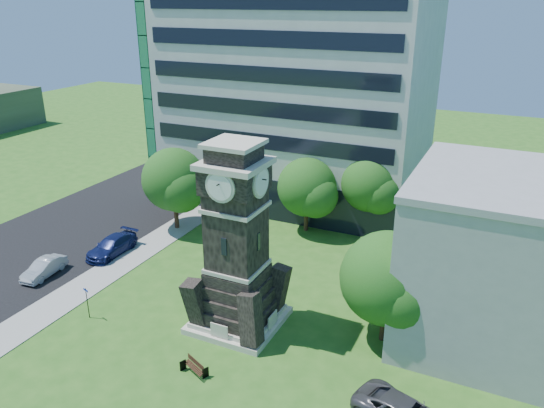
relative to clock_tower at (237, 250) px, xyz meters
The scene contains 14 objects.
ground 6.39m from the clock_tower, 146.32° to the right, with size 160.00×160.00×0.00m, color #295D1A.
sidewalk 13.88m from the clock_tower, 166.50° to the left, with size 3.00×70.00×0.06m, color gray.
street 21.86m from the clock_tower, behind, with size 14.00×80.00×0.02m, color black.
clock_tower is the anchor object (origin of this frame).
office_tall 26.21m from the clock_tower, 104.57° to the left, with size 26.20×15.11×28.60m.
office_low 18.00m from the clock_tower, 19.48° to the left, with size 15.20×12.20×10.40m.
car_street_mid 17.11m from the clock_tower, behind, with size 1.35×3.87×1.28m, color #ABAFB3.
car_street_north 15.59m from the clock_tower, 163.34° to the left, with size 2.02×4.97×1.44m, color #111A4D.
park_bench 7.29m from the clock_tower, 88.44° to the right, with size 1.60×0.43×0.83m.
street_sign 10.74m from the clock_tower, 158.03° to the right, with size 0.53×0.05×2.22m.
tree_nw 16.60m from the clock_tower, 138.59° to the left, with size 6.25×5.68×7.58m.
tree_nc 15.75m from the clock_tower, 95.52° to the left, with size 5.79×5.27×6.82m.
tree_ne 17.87m from the clock_tower, 78.10° to the left, with size 5.62×5.11×7.31m.
tree_east 9.38m from the clock_tower, 14.19° to the left, with size 6.29×5.72×7.18m.
Camera 1 is at (17.62, -23.71, 19.96)m, focal length 35.00 mm.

